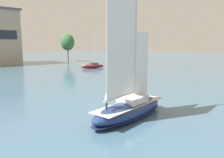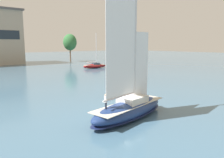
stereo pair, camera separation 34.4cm
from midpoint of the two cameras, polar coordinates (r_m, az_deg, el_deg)
name	(u,v)px [view 2 (the right image)]	position (r m, az deg, el deg)	size (l,w,h in m)	color
ground_plane	(129,118)	(25.07, 4.94, -10.06)	(400.00, 400.00, 0.00)	#42667F
tree_shore_center	(70,42)	(105.05, -10.84, 9.40)	(6.26, 6.26, 12.88)	brown
sailboat_main	(130,107)	(24.70, 5.01, -7.32)	(12.10, 5.00, 16.13)	navy
sailboat_moored_near_marina	(95,66)	(75.40, -4.39, 3.46)	(8.91, 3.41, 11.95)	maroon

